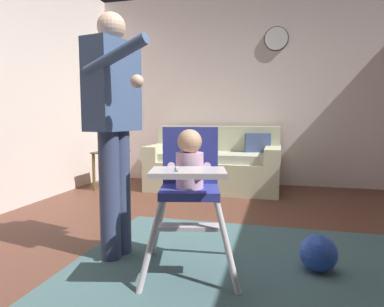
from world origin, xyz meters
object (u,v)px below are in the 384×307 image
Objects in this scene: adult_standing at (114,122)px; toy_ball at (318,253)px; high_chair at (190,174)px; wall_clock at (276,39)px; sippy_cup at (110,148)px; couch at (215,165)px; side_table at (111,162)px.

adult_standing reaches higher than toy_ball.
high_chair is 3.40m from wall_clock.
wall_clock is (2.17, 0.84, 1.52)m from sippy_cup.
couch is 1.05× the size of adult_standing.
wall_clock reaches higher than side_table.
toy_ball is 0.70× the size of wall_clock.
couch is 3.41× the size of side_table.
couch is at bearing 14.76° from side_table.
wall_clock reaches higher than toy_ball.
sippy_cup is at bearing -155.27° from high_chair.
high_chair is 9.25× the size of sippy_cup.
toy_ball is (1.36, 0.09, -0.83)m from adult_standing.
side_table is at bearing -75.24° from couch.
sippy_cup is (-1.14, 2.08, -0.38)m from adult_standing.
toy_ball is at bearing -83.35° from wall_clock.
couch is 1.45m from sippy_cup.
side_table is (-1.69, 2.19, -0.25)m from high_chair.
wall_clock reaches higher than adult_standing.
adult_standing reaches higher than couch.
high_chair is 0.97m from toy_ball.
couch is at bearing 115.23° from toy_ball.
high_chair is at bearing -165.64° from toy_ball.
wall_clock is at bearing 96.65° from toy_ball.
couch is 1.98m from wall_clock.
couch is 7.46× the size of toy_ball.
couch is at bearing 173.90° from high_chair.
adult_standing is at bearing -114.56° from high_chair.
toy_ball is 0.46× the size of side_table.
toy_ball is at bearing 25.23° from couch.
couch is 5.22× the size of wall_clock.
toy_ball is 3.22m from sippy_cup.
adult_standing is at bearing -109.45° from wall_clock.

